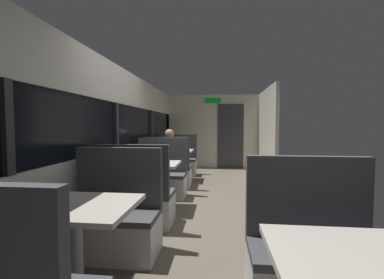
{
  "coord_description": "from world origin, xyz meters",
  "views": [
    {
      "loc": [
        0.2,
        -3.91,
        1.34
      ],
      "look_at": [
        -0.38,
        1.49,
        1.04
      ],
      "focal_mm": 23.94,
      "sensor_mm": 36.0,
      "label": 1
    }
  ],
  "objects_px": {
    "bench_mid_window_facing_entry": "(161,179)",
    "bench_front_aisle_facing_entry": "(313,263)",
    "bench_near_window_facing_entry": "(114,222)",
    "dining_table_front_aisle": "(371,278)",
    "dining_table_near_window": "(75,217)",
    "coffee_cup_primary": "(178,148)",
    "bench_far_window_facing_end": "(169,172)",
    "bench_far_window_facing_entry": "(179,163)",
    "seated_passenger": "(169,162)",
    "dining_table_far_window": "(174,154)",
    "dining_table_mid_window": "(151,169)",
    "bench_mid_window_facing_end": "(137,201)"
  },
  "relations": [
    {
      "from": "bench_mid_window_facing_entry",
      "to": "bench_front_aisle_facing_entry",
      "type": "xyz_separation_m",
      "value": [
        1.79,
        -2.77,
        0.0
      ]
    },
    {
      "from": "bench_near_window_facing_entry",
      "to": "dining_table_front_aisle",
      "type": "distance_m",
      "value": 2.23
    },
    {
      "from": "dining_table_near_window",
      "to": "bench_front_aisle_facing_entry",
      "type": "bearing_deg",
      "value": 3.18
    },
    {
      "from": "coffee_cup_primary",
      "to": "bench_far_window_facing_end",
      "type": "bearing_deg",
      "value": -98.13
    },
    {
      "from": "bench_mid_window_facing_entry",
      "to": "bench_far_window_facing_end",
      "type": "bearing_deg",
      "value": 90.0
    },
    {
      "from": "bench_mid_window_facing_entry",
      "to": "bench_far_window_facing_entry",
      "type": "bearing_deg",
      "value": 90.0
    },
    {
      "from": "bench_front_aisle_facing_entry",
      "to": "coffee_cup_primary",
      "type": "xyz_separation_m",
      "value": [
        -1.69,
        4.24,
        0.46
      ]
    },
    {
      "from": "bench_near_window_facing_entry",
      "to": "seated_passenger",
      "type": "distance_m",
      "value": 3.02
    },
    {
      "from": "dining_table_near_window",
      "to": "bench_far_window_facing_entry",
      "type": "xyz_separation_m",
      "value": [
        0.0,
        5.03,
        -0.31
      ]
    },
    {
      "from": "dining_table_far_window",
      "to": "coffee_cup_primary",
      "type": "bearing_deg",
      "value": 0.66
    },
    {
      "from": "dining_table_near_window",
      "to": "bench_near_window_facing_entry",
      "type": "height_order",
      "value": "bench_near_window_facing_entry"
    },
    {
      "from": "bench_near_window_facing_entry",
      "to": "bench_far_window_facing_entry",
      "type": "height_order",
      "value": "same"
    },
    {
      "from": "dining_table_far_window",
      "to": "dining_table_front_aisle",
      "type": "xyz_separation_m",
      "value": [
        1.79,
        -4.93,
        0.0
      ]
    },
    {
      "from": "dining_table_mid_window",
      "to": "seated_passenger",
      "type": "distance_m",
      "value": 1.54
    },
    {
      "from": "seated_passenger",
      "to": "dining_table_mid_window",
      "type": "bearing_deg",
      "value": -90.0
    },
    {
      "from": "dining_table_near_window",
      "to": "bench_mid_window_facing_end",
      "type": "height_order",
      "value": "bench_mid_window_facing_end"
    },
    {
      "from": "dining_table_near_window",
      "to": "bench_mid_window_facing_end",
      "type": "bearing_deg",
      "value": 90.0
    },
    {
      "from": "bench_near_window_facing_entry",
      "to": "bench_far_window_facing_end",
      "type": "xyz_separation_m",
      "value": [
        0.0,
        2.94,
        0.0
      ]
    },
    {
      "from": "bench_near_window_facing_entry",
      "to": "dining_table_far_window",
      "type": "height_order",
      "value": "bench_near_window_facing_entry"
    },
    {
      "from": "bench_mid_window_facing_end",
      "to": "bench_far_window_facing_entry",
      "type": "height_order",
      "value": "same"
    },
    {
      "from": "dining_table_near_window",
      "to": "dining_table_far_window",
      "type": "distance_m",
      "value": 4.33
    },
    {
      "from": "bench_mid_window_facing_entry",
      "to": "seated_passenger",
      "type": "height_order",
      "value": "seated_passenger"
    },
    {
      "from": "coffee_cup_primary",
      "to": "bench_near_window_facing_entry",
      "type": "bearing_deg",
      "value": -91.58
    },
    {
      "from": "bench_far_window_facing_end",
      "to": "bench_front_aisle_facing_entry",
      "type": "height_order",
      "value": "same"
    },
    {
      "from": "dining_table_near_window",
      "to": "dining_table_far_window",
      "type": "height_order",
      "value": "same"
    },
    {
      "from": "dining_table_front_aisle",
      "to": "bench_front_aisle_facing_entry",
      "type": "bearing_deg",
      "value": 90.0
    },
    {
      "from": "bench_mid_window_facing_entry",
      "to": "bench_front_aisle_facing_entry",
      "type": "height_order",
      "value": "same"
    },
    {
      "from": "bench_mid_window_facing_end",
      "to": "dining_table_near_window",
      "type": "bearing_deg",
      "value": -90.0
    },
    {
      "from": "bench_mid_window_facing_end",
      "to": "dining_table_mid_window",
      "type": "bearing_deg",
      "value": 90.0
    },
    {
      "from": "dining_table_far_window",
      "to": "seated_passenger",
      "type": "distance_m",
      "value": 0.64
    },
    {
      "from": "dining_table_mid_window",
      "to": "dining_table_front_aisle",
      "type": "distance_m",
      "value": 3.3
    },
    {
      "from": "bench_mid_window_facing_entry",
      "to": "dining_table_front_aisle",
      "type": "xyz_separation_m",
      "value": [
        1.79,
        -3.47,
        0.31
      ]
    },
    {
      "from": "bench_far_window_facing_end",
      "to": "dining_table_front_aisle",
      "type": "relative_size",
      "value": 1.22
    },
    {
      "from": "dining_table_near_window",
      "to": "dining_table_mid_window",
      "type": "xyz_separation_m",
      "value": [
        0.0,
        2.17,
        0.0
      ]
    },
    {
      "from": "bench_mid_window_facing_end",
      "to": "dining_table_far_window",
      "type": "distance_m",
      "value": 2.88
    },
    {
      "from": "bench_mid_window_facing_entry",
      "to": "coffee_cup_primary",
      "type": "height_order",
      "value": "bench_mid_window_facing_entry"
    },
    {
      "from": "dining_table_front_aisle",
      "to": "bench_mid_window_facing_entry",
      "type": "bearing_deg",
      "value": 117.31
    },
    {
      "from": "dining_table_front_aisle",
      "to": "seated_passenger",
      "type": "distance_m",
      "value": 4.67
    },
    {
      "from": "bench_far_window_facing_entry",
      "to": "coffee_cup_primary",
      "type": "height_order",
      "value": "bench_far_window_facing_entry"
    },
    {
      "from": "bench_front_aisle_facing_entry",
      "to": "coffee_cup_primary",
      "type": "height_order",
      "value": "bench_front_aisle_facing_entry"
    },
    {
      "from": "bench_far_window_facing_end",
      "to": "coffee_cup_primary",
      "type": "xyz_separation_m",
      "value": [
        0.1,
        0.7,
        0.46
      ]
    },
    {
      "from": "bench_mid_window_facing_entry",
      "to": "seated_passenger",
      "type": "xyz_separation_m",
      "value": [
        0.0,
        0.84,
        0.21
      ]
    },
    {
      "from": "dining_table_mid_window",
      "to": "dining_table_front_aisle",
      "type": "relative_size",
      "value": 1.0
    },
    {
      "from": "bench_mid_window_facing_entry",
      "to": "dining_table_front_aisle",
      "type": "distance_m",
      "value": 3.91
    },
    {
      "from": "bench_front_aisle_facing_entry",
      "to": "dining_table_mid_window",
      "type": "bearing_deg",
      "value": 130.88
    },
    {
      "from": "dining_table_near_window",
      "to": "bench_mid_window_facing_entry",
      "type": "distance_m",
      "value": 2.88
    },
    {
      "from": "coffee_cup_primary",
      "to": "bench_far_window_facing_entry",
      "type": "bearing_deg",
      "value": 98.16
    },
    {
      "from": "bench_mid_window_facing_entry",
      "to": "bench_front_aisle_facing_entry",
      "type": "bearing_deg",
      "value": -57.1
    },
    {
      "from": "bench_front_aisle_facing_entry",
      "to": "dining_table_front_aisle",
      "type": "bearing_deg",
      "value": -90.0
    },
    {
      "from": "bench_mid_window_facing_end",
      "to": "seated_passenger",
      "type": "relative_size",
      "value": 0.87
    }
  ]
}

